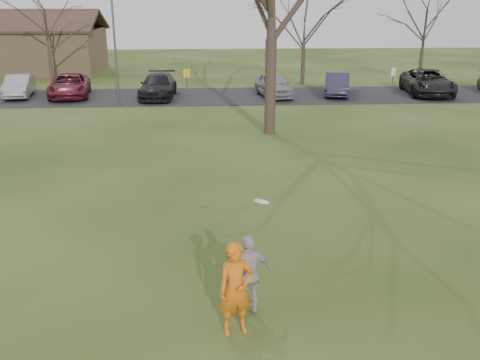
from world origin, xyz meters
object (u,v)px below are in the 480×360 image
player_defender (236,289)px  lamp_post (114,35)px  car_2 (69,86)px  catching_play (249,274)px  car_3 (158,86)px  car_4 (274,85)px  car_1 (19,86)px  car_5 (337,84)px  car_6 (428,82)px

player_defender → lamp_post: (-5.68, 22.75, 3.09)m
car_2 → catching_play: bearing=-78.0°
player_defender → car_3: (-3.57, 24.83, -0.12)m
lamp_post → car_4: bearing=12.5°
player_defender → car_1: player_defender is taller
catching_play → car_4: bearing=82.1°
player_defender → car_2: bearing=95.0°
car_4 → car_5: (4.11, 0.28, -0.03)m
lamp_post → car_3: bearing=44.6°
car_2 → lamp_post: lamp_post is taller
car_3 → car_5: 11.32m
car_5 → lamp_post: (-13.42, -2.34, 3.23)m
player_defender → car_6: 28.53m
car_4 → car_6: bearing=-6.8°
player_defender → lamp_post: 23.65m
catching_play → lamp_post: lamp_post is taller
car_1 → car_4: (15.92, -0.79, 0.05)m
car_5 → catching_play: catching_play is taller
car_4 → lamp_post: size_ratio=0.68×
car_3 → player_defender: bearing=-80.2°
catching_play → car_2: bearing=110.7°
catching_play → lamp_post: 23.20m
car_6 → catching_play: 27.91m
car_5 → catching_play: (-7.47, -24.55, 0.14)m
car_1 → lamp_post: bearing=-32.5°
player_defender → catching_play: (0.28, 0.55, -0.01)m
player_defender → lamp_post: size_ratio=0.28×
player_defender → car_1: bearing=100.8°
player_defender → car_3: 25.09m
car_2 → catching_play: catching_play is taller
car_5 → car_6: bearing=13.3°
car_3 → catching_play: bearing=-79.3°
player_defender → car_6: player_defender is taller
car_1 → car_6: 25.90m
player_defender → car_3: size_ratio=0.35×
car_1 → car_4: 15.94m
player_defender → catching_play: bearing=48.1°
car_5 → car_6: 5.86m
car_1 → car_2: size_ratio=0.81×
car_2 → car_6: size_ratio=0.89×
player_defender → car_5: 26.26m
car_2 → car_4: 12.78m
car_2 → car_6: (22.74, -0.36, 0.09)m
car_1 → car_2: car_2 is taller
car_4 → catching_play: catching_play is taller
player_defender → car_6: bearing=46.7°
car_5 → car_2: bearing=-167.6°
player_defender → catching_play: catching_play is taller
catching_play → lamp_post: bearing=105.0°
car_2 → car_4: (12.77, -0.62, 0.03)m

